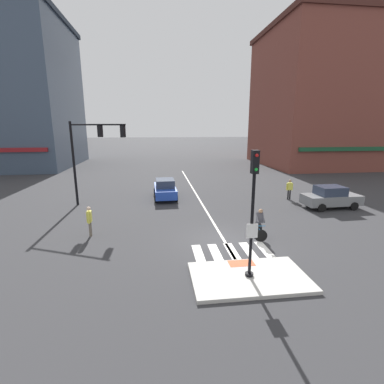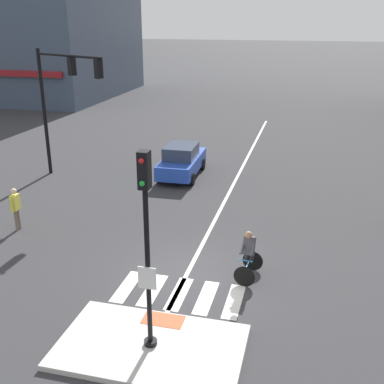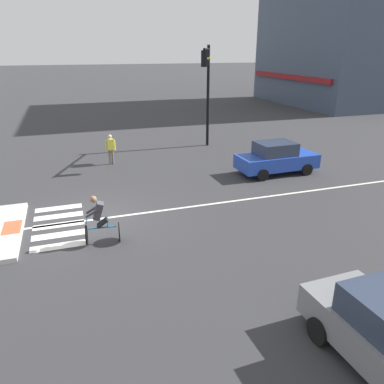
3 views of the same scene
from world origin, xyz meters
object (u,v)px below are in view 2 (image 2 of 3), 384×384
(traffic_light_mast, at_px, (60,91))
(pedestrian_at_curb_left, at_px, (16,206))
(cyclist, at_px, (249,254))
(car_blue_westbound_far, at_px, (182,161))
(signal_pole, at_px, (147,235))

(traffic_light_mast, xyz_separation_m, pedestrian_at_curb_left, (1.09, -6.02, -3.35))
(traffic_light_mast, xyz_separation_m, cyclist, (10.13, -7.50, -3.47))
(pedestrian_at_curb_left, bearing_deg, traffic_light_mast, 100.29)
(car_blue_westbound_far, bearing_deg, pedestrian_at_curb_left, -119.08)
(cyclist, bearing_deg, traffic_light_mast, 143.47)
(signal_pole, bearing_deg, pedestrian_at_curb_left, 143.05)
(signal_pole, bearing_deg, cyclist, 64.84)
(cyclist, distance_m, pedestrian_at_curb_left, 9.16)
(traffic_light_mast, bearing_deg, cyclist, -36.53)
(signal_pole, distance_m, car_blue_westbound_far, 13.71)
(pedestrian_at_curb_left, bearing_deg, signal_pole, -36.95)
(signal_pole, xyz_separation_m, traffic_light_mast, (-8.28, 11.43, 1.24))
(traffic_light_mast, bearing_deg, signal_pole, -54.07)
(car_blue_westbound_far, bearing_deg, signal_pole, -77.83)
(traffic_light_mast, bearing_deg, car_blue_westbound_far, 18.14)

